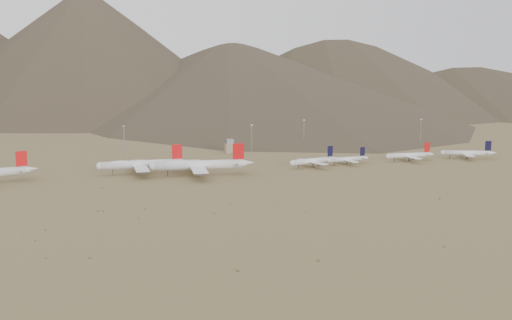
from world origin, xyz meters
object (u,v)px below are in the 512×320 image
object	(u,v)px
widebody_centre	(142,164)
narrowbody_b	(348,159)
narrowbody_a	(314,161)
control_tower	(230,147)
widebody_east	(199,165)

from	to	relation	value
widebody_centre	narrowbody_b	distance (m)	154.58
narrowbody_a	control_tower	size ratio (longest dim) A/B	3.58
widebody_east	narrowbody_b	bearing A→B (deg)	11.74
narrowbody_a	widebody_east	bearing A→B (deg)	169.66
widebody_centre	narrowbody_b	xyz separation A→B (m)	(154.56, 0.45, -2.68)
control_tower	widebody_centre	bearing A→B (deg)	-133.99
widebody_centre	control_tower	world-z (taller)	widebody_centre
widebody_centre	control_tower	size ratio (longest dim) A/B	5.47
narrowbody_a	narrowbody_b	distance (m)	30.09
widebody_east	narrowbody_a	distance (m)	88.31
widebody_east	control_tower	bearing A→B (deg)	70.10
widebody_east	narrowbody_a	bearing A→B (deg)	11.18
widebody_east	control_tower	distance (m)	109.14
widebody_east	narrowbody_b	distance (m)	118.39
widebody_centre	narrowbody_a	distance (m)	125.03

